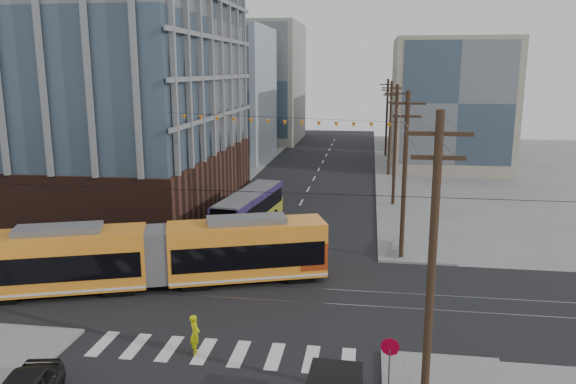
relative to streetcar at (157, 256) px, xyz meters
name	(u,v)px	position (x,y,z in m)	size (l,w,h in m)	color
ground	(237,323)	(5.62, -4.01, -1.88)	(160.00, 160.00, 0.00)	slate
office_building	(54,46)	(-16.38, 18.99, 12.42)	(30.00, 25.00, 28.60)	#381E16
bg_bldg_nw_near	(204,93)	(-11.38, 47.99, 7.12)	(18.00, 16.00, 18.00)	#8C99A5
bg_bldg_ne_near	(450,104)	(21.62, 43.99, 6.12)	(14.00, 14.00, 16.00)	gray
bg_bldg_nw_far	(254,83)	(-8.38, 67.99, 8.12)	(16.00, 18.00, 20.00)	gray
bg_bldg_ne_far	(446,103)	(23.62, 63.99, 5.12)	(16.00, 16.00, 14.00)	#8C99A5
utility_pole_near	(432,268)	(14.12, -10.01, 3.62)	(0.30, 0.30, 11.00)	black
utility_pole_far	(387,118)	(14.12, 51.99, 3.62)	(0.30, 0.30, 11.00)	black
streetcar	(157,256)	(0.00, 0.00, 0.00)	(19.50, 2.74, 3.76)	orange
city_bus	(249,210)	(2.69, 12.44, -0.35)	(2.34, 10.78, 3.05)	#2D1E4E
parked_car_silver	(201,232)	(0.03, 8.40, -1.08)	(1.69, 4.85, 1.60)	#BDBDBD
parked_car_white	(234,209)	(0.55, 16.18, -1.24)	(1.79, 4.40, 1.28)	silver
parked_car_grey	(236,200)	(-0.11, 19.66, -1.27)	(2.01, 4.36, 1.21)	#5E5E5F
pedestrian	(195,334)	(4.49, -7.19, -0.98)	(0.66, 0.43, 1.80)	yellow
stop_sign	(389,371)	(12.83, -9.62, -0.69)	(0.72, 0.72, 2.38)	#AF0022
jersey_barrier	(397,247)	(13.92, 8.46, -1.52)	(0.81, 3.61, 0.72)	gray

